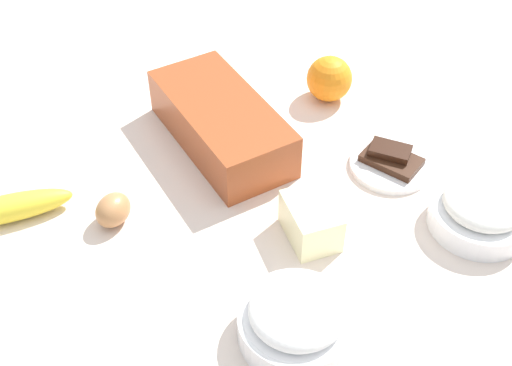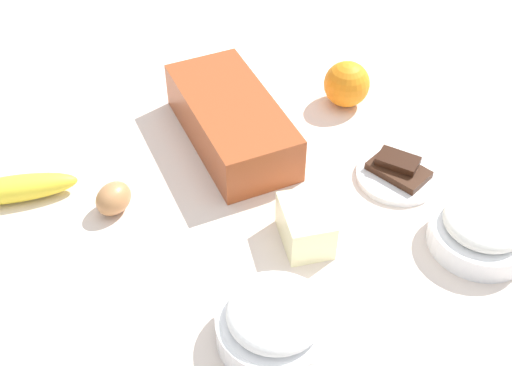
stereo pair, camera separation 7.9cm
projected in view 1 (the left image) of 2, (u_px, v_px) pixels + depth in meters
ground_plane at (256, 207)px, 1.01m from camera, size 2.40×2.40×0.02m
loaf_pan at (221, 122)px, 1.07m from camera, size 0.30×0.18×0.08m
flour_bowl at (481, 210)px, 0.95m from camera, size 0.14×0.14×0.07m
sugar_bowl at (297, 319)px, 0.81m from camera, size 0.15×0.15×0.07m
banana at (7, 209)px, 0.96m from camera, size 0.11×0.19×0.04m
orange_fruit at (329, 79)px, 1.17m from camera, size 0.08×0.08×0.08m
butter_block at (311, 221)px, 0.93m from camera, size 0.11×0.09×0.06m
egg_near_butter at (113, 210)px, 0.96m from camera, size 0.07×0.07×0.05m
chocolate_plate at (391, 162)px, 1.05m from camera, size 0.13×0.13×0.03m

